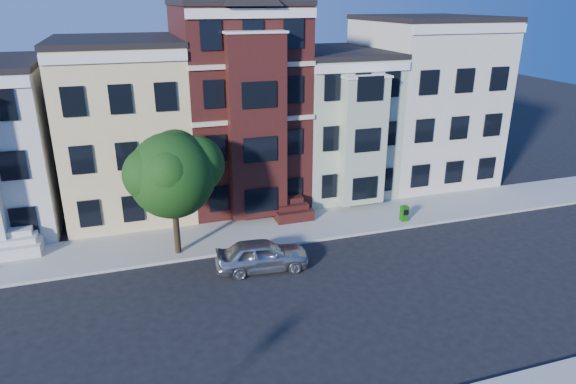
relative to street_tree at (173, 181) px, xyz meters
name	(u,v)px	position (x,y,z in m)	size (l,w,h in m)	color
ground	(317,309)	(5.02, -6.82, -4.03)	(120.00, 120.00, 0.00)	black
far_sidewalk	(266,231)	(5.02, 1.18, -3.96)	(60.00, 4.00, 0.15)	#9E9B93
house_yellow	(124,129)	(-1.98, 7.68, 0.97)	(7.00, 9.00, 10.00)	beige
house_brown	(237,106)	(5.02, 7.68, 1.97)	(7.00, 9.00, 12.00)	#371311
house_green	(331,122)	(11.52, 7.68, 0.47)	(6.00, 9.00, 9.00)	#A2B195
house_cream	(422,101)	(18.52, 7.68, 1.47)	(8.00, 9.00, 11.00)	beige
street_tree	(173,181)	(0.00, 0.00, 0.00)	(6.67, 6.67, 7.77)	#1C4914
parked_car	(262,255)	(3.71, -2.76, -3.27)	(1.80, 4.47, 1.52)	#ABAEB4
newspaper_box	(404,213)	(13.06, -0.03, -3.43)	(0.41, 0.36, 0.91)	#15630E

